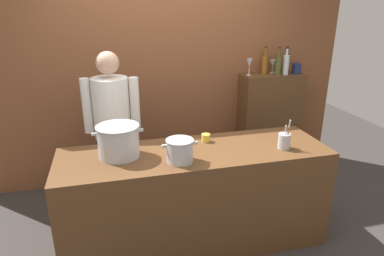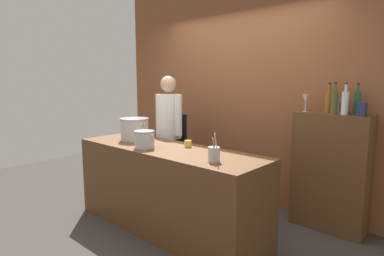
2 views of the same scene
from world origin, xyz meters
TOP-DOWN VIEW (x-y plane):
  - ground_plane at (0.00, 0.00)m, footprint 8.00×8.00m
  - brick_back_panel at (0.00, 1.40)m, footprint 4.40×0.10m
  - prep_counter at (0.00, 0.00)m, footprint 2.26×0.70m
  - bar_cabinet at (1.28, 1.19)m, footprint 0.76×0.32m
  - chef at (-0.65, 0.65)m, footprint 0.52×0.38m
  - stockpot_large at (-0.62, 0.06)m, footprint 0.40×0.34m
  - stockpot_small at (-0.17, -0.16)m, footprint 0.28×0.22m
  - utensil_crock at (0.74, -0.13)m, footprint 0.10×0.10m
  - butter_jar at (0.14, 0.18)m, footprint 0.08×0.08m
  - wine_bottle_clear at (1.41, 1.12)m, footprint 0.07×0.07m
  - wine_bottle_olive at (1.30, 1.12)m, footprint 0.07×0.07m
  - wine_bottle_green at (1.48, 1.24)m, footprint 0.06×0.06m
  - wine_bottle_amber at (1.20, 1.26)m, footprint 0.08×0.08m
  - wine_glass_short at (1.30, 1.25)m, footprint 0.08×0.08m
  - wine_glass_wide at (0.97, 1.19)m, footprint 0.08×0.08m
  - spice_tin_navy at (1.56, 1.13)m, footprint 0.08×0.08m

SIDE VIEW (x-z plane):
  - ground_plane at x=0.00m, z-range 0.00..0.00m
  - prep_counter at x=0.00m, z-range 0.00..0.90m
  - bar_cabinet at x=1.28m, z-range 0.00..1.26m
  - butter_jar at x=0.14m, z-range 0.90..0.97m
  - chef at x=-0.65m, z-range 0.13..1.79m
  - utensil_crock at x=0.74m, z-range 0.84..1.10m
  - stockpot_small at x=-0.17m, z-range 0.90..1.08m
  - stockpot_large at x=-0.62m, z-range 0.90..1.16m
  - spice_tin_navy at x=1.56m, z-range 1.26..1.39m
  - wine_bottle_amber at x=1.20m, z-range 1.22..1.53m
  - wine_glass_short at x=1.30m, z-range 1.30..1.46m
  - wine_bottle_olive at x=1.30m, z-range 1.22..1.54m
  - wine_bottle_green at x=1.48m, z-range 1.22..1.54m
  - wine_bottle_clear at x=1.41m, z-range 1.22..1.54m
  - wine_glass_wide at x=0.97m, z-range 1.30..1.50m
  - brick_back_panel at x=0.00m, z-range 0.00..3.00m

